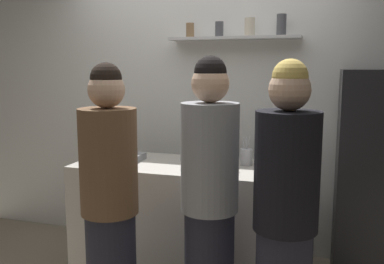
{
  "coord_description": "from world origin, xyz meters",
  "views": [
    {
      "loc": [
        1.02,
        -2.51,
        1.65
      ],
      "look_at": [
        0.1,
        0.51,
        1.17
      ],
      "focal_mm": 40.18,
      "sensor_mm": 36.0,
      "label": 1
    }
  ],
  "objects_px": {
    "wine_bottle_amber_glass": "(95,152)",
    "wine_bottle_green_glass": "(84,147)",
    "person_grey_hoodie": "(209,203)",
    "wine_bottle_pale_glass": "(224,146)",
    "person_blonde": "(285,222)",
    "water_bottle_plastic": "(272,154)",
    "wine_bottle_dark_glass": "(226,152)",
    "utensil_holder": "(246,157)",
    "refrigerator": "(378,180)",
    "baking_pan": "(121,157)",
    "person_brown_jacket": "(110,206)"
  },
  "relations": [
    {
      "from": "wine_bottle_amber_glass",
      "to": "person_grey_hoodie",
      "type": "bearing_deg",
      "value": -20.5
    },
    {
      "from": "person_blonde",
      "to": "utensil_holder",
      "type": "bearing_deg",
      "value": -148.62
    },
    {
      "from": "refrigerator",
      "to": "water_bottle_plastic",
      "type": "xyz_separation_m",
      "value": [
        -0.76,
        -0.19,
        0.19
      ]
    },
    {
      "from": "baking_pan",
      "to": "wine_bottle_amber_glass",
      "type": "relative_size",
      "value": 1.08
    },
    {
      "from": "baking_pan",
      "to": "water_bottle_plastic",
      "type": "bearing_deg",
      "value": 7.28
    },
    {
      "from": "wine_bottle_dark_glass",
      "to": "person_brown_jacket",
      "type": "xyz_separation_m",
      "value": [
        -0.53,
        -0.81,
        -0.2
      ]
    },
    {
      "from": "person_blonde",
      "to": "wine_bottle_green_glass",
      "type": "bearing_deg",
      "value": -101.72
    },
    {
      "from": "person_blonde",
      "to": "person_grey_hoodie",
      "type": "xyz_separation_m",
      "value": [
        -0.45,
        0.15,
        0.01
      ]
    },
    {
      "from": "wine_bottle_pale_glass",
      "to": "water_bottle_plastic",
      "type": "xyz_separation_m",
      "value": [
        0.39,
        -0.12,
        -0.01
      ]
    },
    {
      "from": "wine_bottle_dark_glass",
      "to": "person_brown_jacket",
      "type": "bearing_deg",
      "value": -122.94
    },
    {
      "from": "person_brown_jacket",
      "to": "person_grey_hoodie",
      "type": "xyz_separation_m",
      "value": [
        0.57,
        0.17,
        0.02
      ]
    },
    {
      "from": "wine_bottle_amber_glass",
      "to": "person_brown_jacket",
      "type": "xyz_separation_m",
      "value": [
        0.39,
        -0.52,
        -0.2
      ]
    },
    {
      "from": "wine_bottle_dark_glass",
      "to": "utensil_holder",
      "type": "bearing_deg",
      "value": 40.86
    },
    {
      "from": "water_bottle_plastic",
      "to": "person_grey_hoodie",
      "type": "distance_m",
      "value": 0.86
    },
    {
      "from": "wine_bottle_green_glass",
      "to": "person_brown_jacket",
      "type": "bearing_deg",
      "value": -49.16
    },
    {
      "from": "utensil_holder",
      "to": "wine_bottle_pale_glass",
      "type": "relative_size",
      "value": 0.78
    },
    {
      "from": "wine_bottle_dark_glass",
      "to": "baking_pan",
      "type": "bearing_deg",
      "value": 179.88
    },
    {
      "from": "person_grey_hoodie",
      "to": "refrigerator",
      "type": "bearing_deg",
      "value": 53.9
    },
    {
      "from": "baking_pan",
      "to": "refrigerator",
      "type": "bearing_deg",
      "value": 10.02
    },
    {
      "from": "refrigerator",
      "to": "wine_bottle_green_glass",
      "type": "height_order",
      "value": "refrigerator"
    },
    {
      "from": "wine_bottle_dark_glass",
      "to": "wine_bottle_green_glass",
      "type": "bearing_deg",
      "value": -169.41
    },
    {
      "from": "water_bottle_plastic",
      "to": "person_blonde",
      "type": "xyz_separation_m",
      "value": [
        0.18,
        -0.94,
        -0.17
      ]
    },
    {
      "from": "wine_bottle_pale_glass",
      "to": "water_bottle_plastic",
      "type": "bearing_deg",
      "value": -16.87
    },
    {
      "from": "wine_bottle_green_glass",
      "to": "utensil_holder",
      "type": "bearing_deg",
      "value": 14.62
    },
    {
      "from": "person_grey_hoodie",
      "to": "wine_bottle_pale_glass",
      "type": "bearing_deg",
      "value": 107.5
    },
    {
      "from": "utensil_holder",
      "to": "wine_bottle_green_glass",
      "type": "relative_size",
      "value": 0.66
    },
    {
      "from": "utensil_holder",
      "to": "wine_bottle_amber_glass",
      "type": "distance_m",
      "value": 1.12
    },
    {
      "from": "utensil_holder",
      "to": "person_grey_hoodie",
      "type": "distance_m",
      "value": 0.77
    },
    {
      "from": "baking_pan",
      "to": "person_blonde",
      "type": "height_order",
      "value": "person_blonde"
    },
    {
      "from": "water_bottle_plastic",
      "to": "person_grey_hoodie",
      "type": "bearing_deg",
      "value": -108.77
    },
    {
      "from": "wine_bottle_dark_glass",
      "to": "person_grey_hoodie",
      "type": "height_order",
      "value": "person_grey_hoodie"
    },
    {
      "from": "utensil_holder",
      "to": "person_blonde",
      "type": "xyz_separation_m",
      "value": [
        0.37,
        -0.91,
        -0.14
      ]
    },
    {
      "from": "refrigerator",
      "to": "wine_bottle_green_glass",
      "type": "relative_size",
      "value": 4.88
    },
    {
      "from": "baking_pan",
      "to": "person_grey_hoodie",
      "type": "bearing_deg",
      "value": -35.82
    },
    {
      "from": "wine_bottle_dark_glass",
      "to": "person_brown_jacket",
      "type": "height_order",
      "value": "person_brown_jacket"
    },
    {
      "from": "water_bottle_plastic",
      "to": "person_blonde",
      "type": "bearing_deg",
      "value": -79.08
    },
    {
      "from": "wine_bottle_pale_glass",
      "to": "wine_bottle_green_glass",
      "type": "xyz_separation_m",
      "value": [
        -0.98,
        -0.47,
        0.02
      ]
    },
    {
      "from": "baking_pan",
      "to": "person_grey_hoodie",
      "type": "height_order",
      "value": "person_grey_hoodie"
    },
    {
      "from": "refrigerator",
      "to": "wine_bottle_green_glass",
      "type": "xyz_separation_m",
      "value": [
        -2.13,
        -0.54,
        0.23
      ]
    },
    {
      "from": "wine_bottle_pale_glass",
      "to": "wine_bottle_dark_glass",
      "type": "distance_m",
      "value": 0.28
    },
    {
      "from": "refrigerator",
      "to": "person_brown_jacket",
      "type": "bearing_deg",
      "value": -144.19
    },
    {
      "from": "wine_bottle_amber_glass",
      "to": "wine_bottle_green_glass",
      "type": "distance_m",
      "value": 0.17
    },
    {
      "from": "wine_bottle_pale_glass",
      "to": "person_grey_hoodie",
      "type": "height_order",
      "value": "person_grey_hoodie"
    },
    {
      "from": "wine_bottle_pale_glass",
      "to": "person_grey_hoodie",
      "type": "distance_m",
      "value": 0.94
    },
    {
      "from": "utensil_holder",
      "to": "wine_bottle_pale_glass",
      "type": "distance_m",
      "value": 0.26
    },
    {
      "from": "refrigerator",
      "to": "baking_pan",
      "type": "distance_m",
      "value": 1.96
    },
    {
      "from": "refrigerator",
      "to": "person_grey_hoodie",
      "type": "xyz_separation_m",
      "value": [
        -1.03,
        -0.99,
        0.04
      ]
    },
    {
      "from": "wine_bottle_green_glass",
      "to": "person_brown_jacket",
      "type": "xyz_separation_m",
      "value": [
        0.53,
        -0.61,
        -0.22
      ]
    },
    {
      "from": "utensil_holder",
      "to": "wine_bottle_green_glass",
      "type": "bearing_deg",
      "value": -165.38
    },
    {
      "from": "refrigerator",
      "to": "wine_bottle_dark_glass",
      "type": "bearing_deg",
      "value": -162.32
    }
  ]
}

